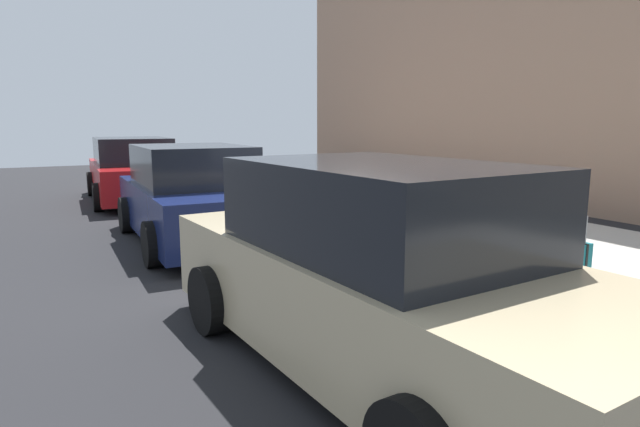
% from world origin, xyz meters
% --- Properties ---
extents(ground_plane, '(40.00, 40.00, 0.00)m').
position_xyz_m(ground_plane, '(0.00, 0.00, 0.00)').
color(ground_plane, black).
extents(sidewalk_curb, '(18.00, 5.00, 0.14)m').
position_xyz_m(sidewalk_curb, '(0.00, -2.50, 0.07)').
color(sidewalk_curb, '#ADA89E').
rests_on(sidewalk_curb, ground_plane).
extents(suitcase_teal_0, '(0.48, 0.22, 0.94)m').
position_xyz_m(suitcase_teal_0, '(-3.45, -0.77, 0.46)').
color(suitcase_teal_0, '#0F606B').
rests_on(suitcase_teal_0, sidewalk_curb).
extents(suitcase_olive_1, '(0.38, 0.26, 1.04)m').
position_xyz_m(suitcase_olive_1, '(-2.94, -0.87, 0.51)').
color(suitcase_olive_1, '#59601E').
rests_on(suitcase_olive_1, sidewalk_curb).
extents(suitcase_maroon_2, '(0.48, 0.20, 0.67)m').
position_xyz_m(suitcase_maroon_2, '(-2.43, -0.89, 0.45)').
color(suitcase_maroon_2, maroon).
rests_on(suitcase_maroon_2, sidewalk_curb).
extents(suitcase_silver_3, '(0.45, 0.19, 0.83)m').
position_xyz_m(suitcase_silver_3, '(-1.89, -0.77, 0.45)').
color(suitcase_silver_3, '#9EA0A8').
rests_on(suitcase_silver_3, sidewalk_curb).
extents(suitcase_red_4, '(0.48, 0.26, 0.77)m').
position_xyz_m(suitcase_red_4, '(-1.35, -0.84, 0.40)').
color(suitcase_red_4, red).
rests_on(suitcase_red_4, sidewalk_curb).
extents(suitcase_black_5, '(0.44, 0.24, 0.99)m').
position_xyz_m(suitcase_black_5, '(-0.81, -0.80, 0.48)').
color(suitcase_black_5, black).
rests_on(suitcase_black_5, sidewalk_curb).
extents(suitcase_navy_6, '(0.35, 0.26, 0.88)m').
position_xyz_m(suitcase_navy_6, '(-0.34, -0.82, 0.45)').
color(suitcase_navy_6, navy).
rests_on(suitcase_navy_6, sidewalk_curb).
extents(suitcase_teal_7, '(0.40, 0.20, 0.62)m').
position_xyz_m(suitcase_teal_7, '(0.12, -0.74, 0.42)').
color(suitcase_teal_7, '#0F606B').
rests_on(suitcase_teal_7, sidewalk_curb).
extents(suitcase_olive_8, '(0.45, 0.29, 0.60)m').
position_xyz_m(suitcase_olive_8, '(0.63, -0.80, 0.41)').
color(suitcase_olive_8, '#59601E').
rests_on(suitcase_olive_8, sidewalk_curb).
extents(suitcase_maroon_9, '(0.45, 0.24, 0.96)m').
position_xyz_m(suitcase_maroon_9, '(1.15, -0.74, 0.48)').
color(suitcase_maroon_9, maroon).
rests_on(suitcase_maroon_9, sidewalk_curb).
extents(suitcase_silver_10, '(0.36, 0.22, 0.99)m').
position_xyz_m(suitcase_silver_10, '(1.63, -0.86, 0.49)').
color(suitcase_silver_10, '#9EA0A8').
rests_on(suitcase_silver_10, sidewalk_curb).
extents(suitcase_red_11, '(0.50, 0.26, 0.80)m').
position_xyz_m(suitcase_red_11, '(2.13, -0.82, 0.41)').
color(suitcase_red_11, red).
rests_on(suitcase_red_11, sidewalk_curb).
extents(fire_hydrant, '(0.39, 0.21, 0.84)m').
position_xyz_m(fire_hydrant, '(3.03, -0.81, 0.58)').
color(fire_hydrant, red).
rests_on(fire_hydrant, sidewalk_curb).
extents(bollard_post, '(0.15, 0.15, 0.71)m').
position_xyz_m(bollard_post, '(3.65, -0.66, 0.50)').
color(bollard_post, brown).
rests_on(bollard_post, sidewalk_curb).
extents(parked_car_beige_0, '(4.67, 2.15, 1.66)m').
position_xyz_m(parked_car_beige_0, '(-3.55, 1.60, 0.77)').
color(parked_car_beige_0, tan).
rests_on(parked_car_beige_0, ground_plane).
extents(parked_car_navy_1, '(4.26, 2.10, 1.59)m').
position_xyz_m(parked_car_navy_1, '(1.72, 1.60, 0.74)').
color(parked_car_navy_1, '#141E4C').
rests_on(parked_car_navy_1, ground_plane).
extents(parked_car_red_2, '(4.80, 2.28, 1.58)m').
position_xyz_m(parked_car_red_2, '(7.16, 1.60, 0.74)').
color(parked_car_red_2, '#AD1619').
rests_on(parked_car_red_2, ground_plane).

